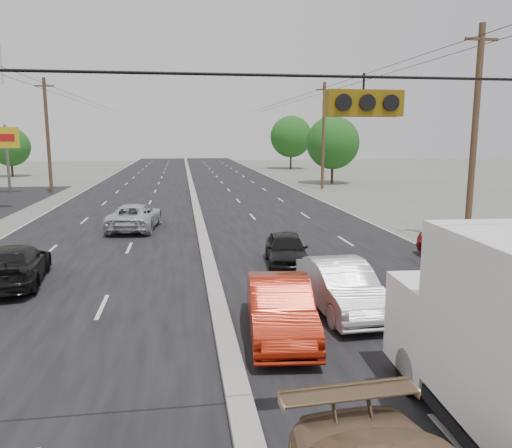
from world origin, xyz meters
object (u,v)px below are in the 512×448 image
Objects in this scene: utility_pole_left_c at (48,135)px; tree_right_mid at (333,143)px; pole_sign_far at (6,143)px; tree_right_far at (291,137)px; tree_left_far at (10,147)px; queue_car_a at (286,250)px; red_sedan at (280,309)px; utility_pole_right_c at (323,135)px; queue_car_e at (452,248)px; utility_pole_right_b at (474,134)px; oncoming_far at (135,217)px; queue_car_b at (341,287)px; oncoming_near at (14,265)px.

utility_pole_left_c reaches higher than tree_right_mid.
tree_right_far reaches higher than pole_sign_far.
queue_car_a is (25.00, -48.14, -3.06)m from tree_left_far.
red_sedan is (17.40, -34.91, -3.68)m from pole_sign_far.
utility_pole_left_c is 1.63× the size of tree_left_far.
queue_car_e is (-2.90, -28.69, -4.46)m from utility_pole_right_c.
oncoming_far is (-16.03, 5.63, -4.40)m from utility_pole_right_b.
queue_car_b reaches higher than queue_car_a.
tree_right_far is 66.67m from red_sedan.
utility_pole_right_b is 1.67× the size of pole_sign_far.
tree_right_mid is 42.32m from red_sedan.
utility_pole_right_c reaches higher than oncoming_far.
pole_sign_far is (-28.50, -0.00, -0.70)m from utility_pole_right_c.
queue_car_e is at bearing -128.16° from utility_pole_right_b.
oncoming_near is (-10.19, 4.22, -0.04)m from queue_car_b.
pole_sign_far reaches higher than red_sedan.
utility_pole_left_c is at bearing 128.84° from queue_car_e.
tree_right_mid reaches higher than oncoming_far.
red_sedan reaches higher than oncoming_far.
utility_pole_left_c is at bearing -64.59° from tree_left_far.
tree_left_far is 1.38× the size of queue_car_b.
pole_sign_far is at bearing -73.30° from tree_left_far.
tree_right_mid is at bearing 9.16° from pole_sign_far.
utility_pole_right_b is at bearing -94.76° from tree_right_mid.
oncoming_far is at bearing -114.36° from oncoming_near.
queue_car_a is 0.87× the size of queue_car_b.
tree_left_far reaches higher than queue_car_e.
utility_pole_right_c reaches higher than red_sedan.
utility_pole_right_c is at bearing -30.10° from tree_left_far.
queue_car_a is at bearing 179.68° from oncoming_near.
red_sedan is at bearing -96.83° from queue_car_a.
oncoming_near is at bearing 77.89° from oncoming_far.
oncoming_far is at bearing -127.24° from tree_right_mid.
utility_pole_left_c is 1.40× the size of tree_right_mid.
queue_car_b is (2.10, 1.51, 0.00)m from red_sedan.
utility_pole_right_b reaches higher than tree_left_far.
tree_right_far reaches higher than tree_left_far.
queue_car_b is 0.93× the size of oncoming_near.
queue_car_a is (15.50, -28.14, -4.45)m from utility_pole_left_c.
queue_car_a is 1.02× the size of queue_car_e.
utility_pole_right_c is 34.87m from queue_car_b.
utility_pole_left_c is at bearing -169.70° from tree_right_mid.
oncoming_near reaches higher than queue_car_a.
tree_right_mid is 1.86× the size of queue_car_a.
tree_right_mid is 40.65m from oncoming_near.
utility_pole_left_c is 1.23× the size of tree_right_far.
utility_pole_left_c reaches higher than pole_sign_far.
utility_pole_left_c is 27.96m from tree_right_mid.
queue_car_e is (-5.40, -33.69, -3.69)m from tree_right_mid.
tree_right_mid is at bearing -22.07° from tree_left_far.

